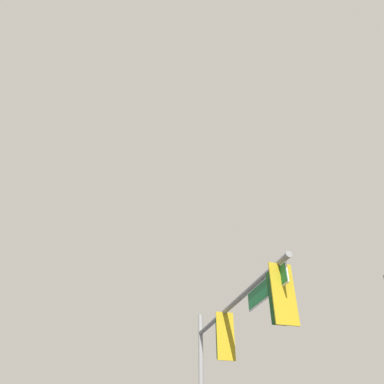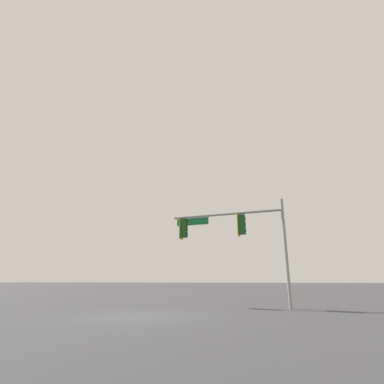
# 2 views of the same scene
# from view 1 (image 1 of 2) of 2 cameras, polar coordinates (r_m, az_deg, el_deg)

# --- Properties ---
(signal_pole_near) EXTENTS (6.49, 0.92, 5.63)m
(signal_pole_near) POSITION_cam_1_polar(r_m,az_deg,el_deg) (10.66, 6.35, -21.13)
(signal_pole_near) COLOR gray
(signal_pole_near) RESTS_ON ground_plane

